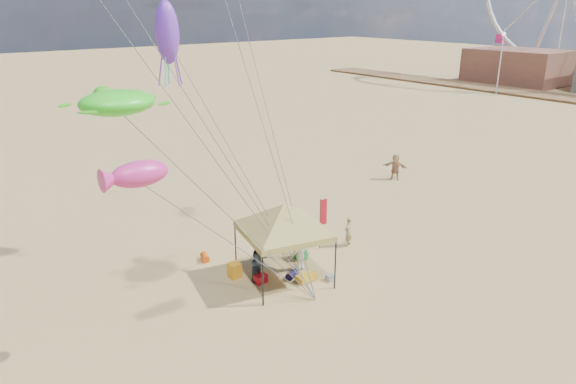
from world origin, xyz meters
The scene contains 20 objects.
ground centered at (0.00, 0.00, 0.00)m, with size 280.00×280.00×0.00m, color tan.
canopy_tent centered at (-0.45, 2.74, 3.47)m, with size 6.58×6.58×4.17m.
feather_flag centered at (3.07, 4.11, 1.80)m, with size 0.41×0.09×2.68m.
cooler_red centered at (-1.44, 3.13, 0.19)m, with size 0.54×0.38×0.38m, color red.
cooler_blue centered at (2.62, 5.48, 0.19)m, with size 0.54×0.38×0.38m, color #154FAD.
bag_navy centered at (-0.10, 2.57, 0.18)m, with size 0.36×0.36×0.60m, color #100C35.
bag_orange centered at (-2.32, 6.54, 0.18)m, with size 0.36×0.36×0.60m, color #D24D0B.
chair_green centered at (1.43, 3.82, 0.35)m, with size 0.50×0.50×0.70m, color #1A9136.
chair_yellow centered at (-2.10, 4.24, 0.35)m, with size 0.50×0.50×0.70m, color #FFA81C.
crate_grey centered at (1.10, 1.37, 0.14)m, with size 0.34×0.30×0.28m, color gray.
beach_cart centered at (0.22, 1.96, 0.20)m, with size 0.90×0.50×0.24m, color gold.
person_near_a centered at (4.25, 3.46, 0.80)m, with size 0.58×0.38×1.60m, color tan.
person_near_b centered at (-1.34, 3.34, 0.93)m, with size 0.91×0.71×1.87m, color #36424A.
person_near_c centered at (0.69, 3.01, 0.89)m, with size 1.15×0.66×1.78m, color white.
person_far_c centered at (14.60, 9.31, 0.92)m, with size 1.71×0.54×1.84m, color tan.
building_north centered at (67.00, 30.00, 2.60)m, with size 10.00×14.00×5.20m, color #8C5947.
lamp_north centered at (55.00, 26.00, 5.52)m, with size 0.50×0.50×8.25m.
turtle_kite centered at (-6.81, 3.77, 8.52)m, with size 2.62×2.10×0.87m, color #35E123.
fish_kite centered at (-7.32, 1.12, 6.73)m, with size 1.87×0.94×0.83m, color #D62C81.
squid_kite centered at (-2.43, 8.62, 10.50)m, with size 1.06×1.06×2.76m, color purple.
Camera 1 is at (-13.32, -13.91, 11.65)m, focal length 32.85 mm.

